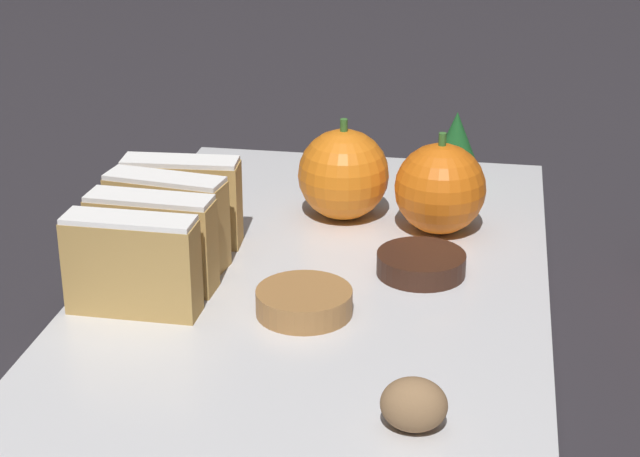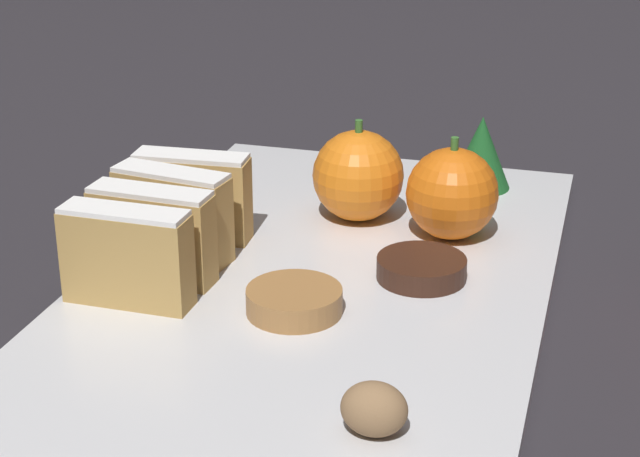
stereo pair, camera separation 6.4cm
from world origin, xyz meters
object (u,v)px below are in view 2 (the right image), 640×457
(orange_near, at_px, (355,175))
(walnut, at_px, (374,409))
(orange_far, at_px, (452,193))
(chocolate_cookie, at_px, (421,268))

(orange_near, height_order, walnut, orange_near)
(orange_far, bearing_deg, walnut, -88.90)
(walnut, bearing_deg, orange_near, 106.22)
(orange_near, bearing_deg, orange_far, -11.49)
(orange_near, distance_m, walnut, 0.26)
(orange_near, relative_size, orange_far, 1.02)
(orange_near, bearing_deg, walnut, -73.78)
(orange_near, distance_m, chocolate_cookie, 0.11)
(chocolate_cookie, bearing_deg, walnut, -86.44)
(orange_near, xyz_separation_m, chocolate_cookie, (0.06, -0.08, -0.02))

